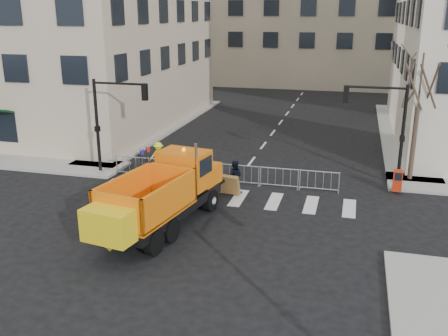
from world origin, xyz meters
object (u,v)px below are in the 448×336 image
(worker, at_px, (159,156))
(cop_c, at_px, (185,181))
(cop_a, at_px, (186,172))
(cop_b, at_px, (234,177))
(plow_truck, at_px, (162,194))
(newspaper_box, at_px, (398,181))

(worker, bearing_deg, cop_c, -50.14)
(cop_a, relative_size, cop_b, 1.14)
(plow_truck, relative_size, cop_a, 4.83)
(cop_c, distance_m, newspaper_box, 10.81)
(cop_c, height_order, newspaper_box, cop_c)
(cop_a, distance_m, worker, 3.65)
(cop_c, bearing_deg, plow_truck, 62.04)
(cop_b, xyz_separation_m, worker, (-5.09, 2.33, 0.10))
(plow_truck, xyz_separation_m, worker, (-3.17, 7.45, -0.63))
(cop_b, distance_m, worker, 5.60)
(plow_truck, relative_size, cop_b, 5.48)
(plow_truck, relative_size, cop_c, 4.69)
(cop_a, xyz_separation_m, cop_b, (2.53, 0.27, -0.12))
(plow_truck, bearing_deg, cop_c, 12.54)
(newspaper_box, bearing_deg, worker, -178.57)
(cop_a, relative_size, worker, 1.21)
(plow_truck, relative_size, newspaper_box, 8.61)
(worker, bearing_deg, cop_a, -42.49)
(plow_truck, bearing_deg, newspaper_box, -44.71)
(cop_a, height_order, cop_c, cop_c)
(cop_a, xyz_separation_m, cop_c, (0.44, -1.40, 0.03))
(cop_c, relative_size, worker, 1.25)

